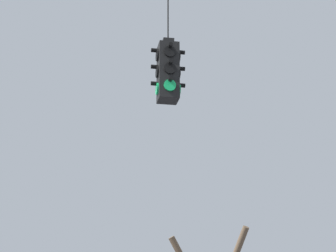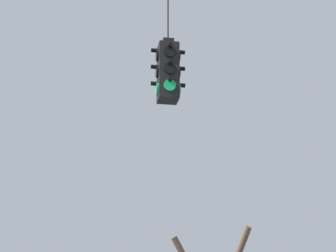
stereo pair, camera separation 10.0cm
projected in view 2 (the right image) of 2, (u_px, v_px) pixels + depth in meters
traffic_light_near_right_pole at (168, 71)px, 11.01m from camera, size 0.58×0.58×2.34m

